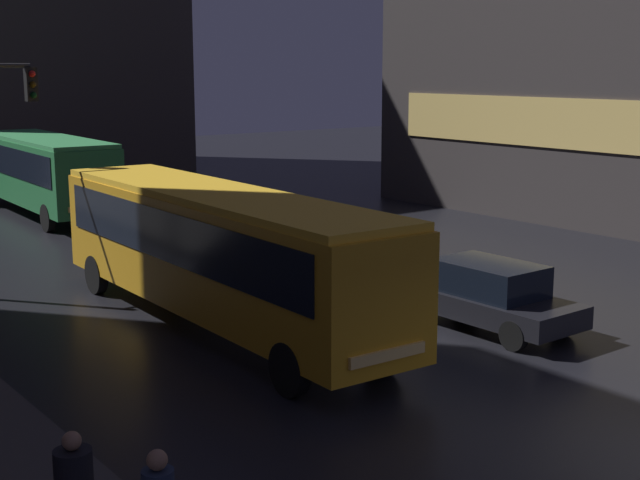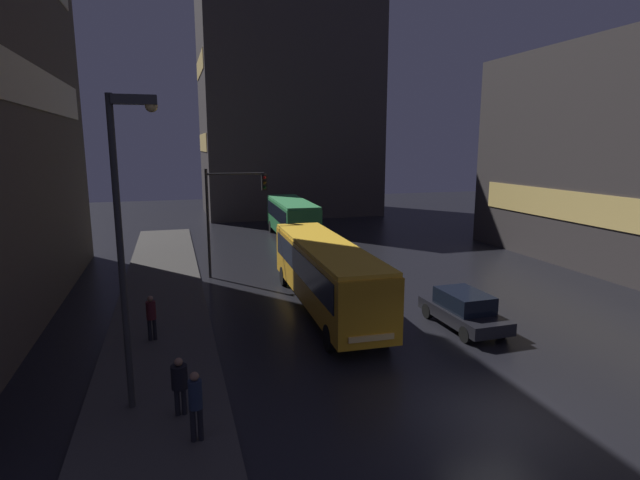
# 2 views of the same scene
# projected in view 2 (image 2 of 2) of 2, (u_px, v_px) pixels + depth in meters

# --- Properties ---
(ground_plane) EXTENTS (120.00, 120.00, 0.00)m
(ground_plane) POSITION_uv_depth(u_px,v_px,m) (500.00, 420.00, 13.61)
(ground_plane) COLOR black
(sidewalk_left) EXTENTS (4.00, 48.00, 0.15)m
(sidewalk_left) POSITION_uv_depth(u_px,v_px,m) (161.00, 326.00, 20.49)
(sidewalk_left) COLOR #3D3A38
(sidewalk_left) RESTS_ON ground
(building_far_backdrop) EXTENTS (18.07, 12.00, 23.69)m
(building_far_backdrop) POSITION_uv_depth(u_px,v_px,m) (287.00, 103.00, 53.68)
(building_far_backdrop) COLOR #383333
(building_far_backdrop) RESTS_ON ground
(bus_near) EXTENTS (2.75, 11.95, 3.11)m
(bus_near) POSITION_uv_depth(u_px,v_px,m) (325.00, 269.00, 22.33)
(bus_near) COLOR orange
(bus_near) RESTS_ON ground
(bus_far) EXTENTS (2.96, 10.13, 3.09)m
(bus_far) POSITION_uv_depth(u_px,v_px,m) (292.00, 215.00, 39.42)
(bus_far) COLOR #236B38
(bus_far) RESTS_ON ground
(car_taxi) EXTENTS (1.92, 4.29, 1.50)m
(car_taxi) POSITION_uv_depth(u_px,v_px,m) (464.00, 309.00, 20.38)
(car_taxi) COLOR black
(car_taxi) RESTS_ON ground
(pedestrian_near) EXTENTS (0.62, 0.62, 1.65)m
(pedestrian_near) POSITION_uv_depth(u_px,v_px,m) (179.00, 380.00, 13.40)
(pedestrian_near) COLOR black
(pedestrian_near) RESTS_ON sidewalk_left
(pedestrian_mid) EXTENTS (0.44, 0.44, 1.82)m
(pedestrian_mid) POSITION_uv_depth(u_px,v_px,m) (196.00, 401.00, 12.20)
(pedestrian_mid) COLOR black
(pedestrian_mid) RESTS_ON sidewalk_left
(pedestrian_far) EXTENTS (0.49, 0.49, 1.73)m
(pedestrian_far) POSITION_uv_depth(u_px,v_px,m) (151.00, 314.00, 18.61)
(pedestrian_far) COLOR black
(pedestrian_far) RESTS_ON sidewalk_left
(traffic_light_main) EXTENTS (3.42, 0.35, 6.11)m
(traffic_light_main) POSITION_uv_depth(u_px,v_px,m) (229.00, 204.00, 27.75)
(traffic_light_main) COLOR #2D2D2D
(traffic_light_main) RESTS_ON ground
(street_lamp_sidewalk) EXTENTS (1.25, 0.36, 8.51)m
(street_lamp_sidewalk) POSITION_uv_depth(u_px,v_px,m) (126.00, 210.00, 13.04)
(street_lamp_sidewalk) COLOR #2D2D2D
(street_lamp_sidewalk) RESTS_ON sidewalk_left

